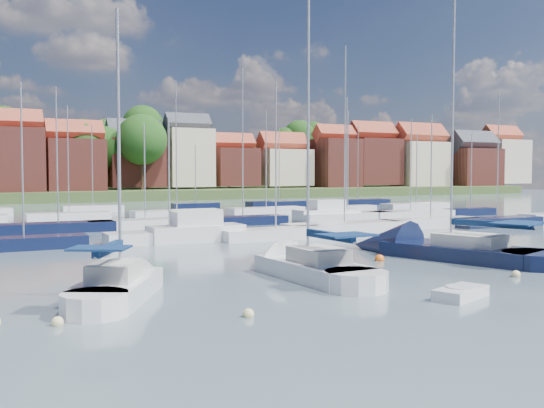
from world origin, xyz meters
TOP-DOWN VIEW (x-y plane):
  - ground at (0.00, 40.00)m, footprint 260.00×260.00m
  - sailboat_left at (-14.59, 2.71)m, footprint 6.50×9.26m
  - sailboat_centre at (-5.63, 3.66)m, footprint 3.34×10.76m
  - sailboat_navy at (4.77, 6.05)m, footprint 7.95×14.40m
  - tender at (-2.56, -4.16)m, footprint 2.93×2.08m
  - buoy_a at (-17.74, -1.40)m, footprint 0.41×0.41m
  - buoy_b at (-11.54, -3.16)m, footprint 0.42×0.42m
  - buoy_c at (-5.53, -1.96)m, footprint 0.47×0.47m
  - buoy_d at (3.58, -1.52)m, footprint 0.43×0.43m
  - buoy_e at (0.84, 5.82)m, footprint 0.55×0.55m
  - marina_field at (1.91, 35.15)m, footprint 79.62×41.41m
  - far_shore_town at (2.23, 132.67)m, footprint 212.46×90.00m

SIDE VIEW (x-z plane):
  - ground at x=0.00m, z-range 0.00..0.00m
  - buoy_a at x=-17.74m, z-range -0.21..0.21m
  - buoy_b at x=-11.54m, z-range -0.21..0.21m
  - buoy_c at x=-5.53m, z-range -0.23..0.23m
  - buoy_d at x=3.58m, z-range -0.21..0.21m
  - buoy_e at x=0.84m, z-range -0.27..0.27m
  - tender at x=-2.56m, z-range -0.07..0.51m
  - sailboat_navy at x=4.77m, z-range -9.26..9.95m
  - sailboat_centre at x=-5.63m, z-range -6.89..7.61m
  - sailboat_left at x=-14.59m, z-range -5.95..6.68m
  - marina_field at x=1.91m, z-range -7.53..8.40m
  - far_shore_town at x=2.23m, z-range -6.53..15.74m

